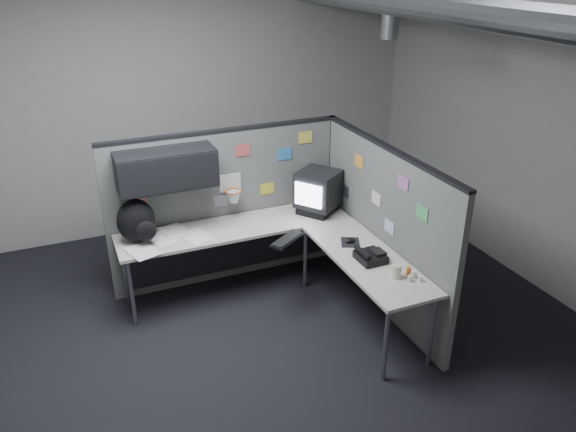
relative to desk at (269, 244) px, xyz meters
name	(u,v)px	position (x,y,z in m)	size (l,w,h in m)	color
room	(348,105)	(0.41, -0.70, 1.48)	(5.62, 5.62, 3.22)	black
partition_back	(212,194)	(-0.40, 0.53, 0.38)	(2.44, 0.42, 1.63)	#5E605E
partition_right	(382,229)	(0.95, -0.49, 0.21)	(0.07, 2.23, 1.63)	#5E605E
desk	(269,244)	(0.00, 0.00, 0.00)	(2.31, 2.11, 0.73)	beige
monitor	(318,191)	(0.65, 0.28, 0.34)	(0.54, 0.54, 0.44)	black
keyboard	(287,240)	(0.10, -0.22, 0.13)	(0.41, 0.34, 0.04)	black
mouse	(350,241)	(0.63, -0.47, 0.13)	(0.24, 0.26, 0.04)	black
phone	(370,256)	(0.62, -0.83, 0.16)	(0.23, 0.25, 0.12)	black
bottles	(412,275)	(0.79, -1.23, 0.15)	(0.12, 0.16, 0.07)	silver
cup	(396,271)	(0.68, -1.16, 0.18)	(0.09, 0.09, 0.12)	beige
papers	(169,239)	(-0.91, 0.25, 0.12)	(0.84, 0.65, 0.01)	white
backpack	(137,222)	(-1.17, 0.31, 0.32)	(0.37, 0.34, 0.43)	black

